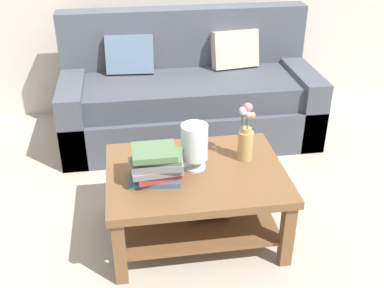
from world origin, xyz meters
name	(u,v)px	position (x,y,z in m)	size (l,w,h in m)	color
ground_plane	(194,195)	(0.00, 0.00, 0.00)	(10.00, 10.00, 0.00)	#ADA393
couch	(189,96)	(0.10, 0.96, 0.36)	(2.15, 0.90, 1.06)	#474C56
coffee_table	(196,189)	(-0.05, -0.41, 0.34)	(1.07, 0.81, 0.48)	brown
book_stack_main	(156,164)	(-0.30, -0.47, 0.58)	(0.33, 0.24, 0.21)	#3D6075
glass_hurricane_vase	(194,143)	(-0.06, -0.37, 0.64)	(0.16, 0.16, 0.29)	silver
flower_pitcher	(246,137)	(0.27, -0.31, 0.63)	(0.10, 0.11, 0.37)	tan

